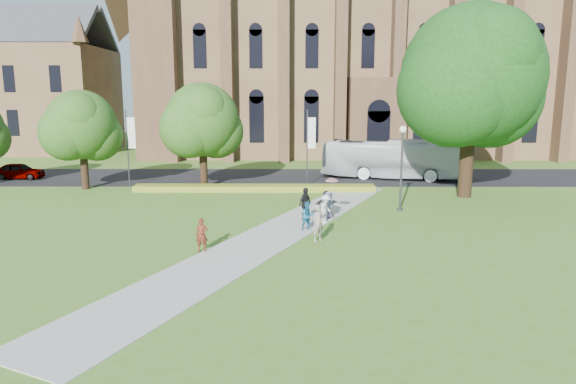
{
  "coord_description": "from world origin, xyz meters",
  "views": [
    {
      "loc": [
        0.67,
        -24.66,
        6.94
      ],
      "look_at": [
        0.55,
        4.14,
        1.6
      ],
      "focal_mm": 32.0,
      "sensor_mm": 36.0,
      "label": 1
    }
  ],
  "objects_px": {
    "tour_coach": "(393,159)",
    "car_0": "(19,171)",
    "streetlamp": "(402,158)",
    "pedestrian_0": "(202,235)",
    "large_tree": "(472,76)"
  },
  "relations": [
    {
      "from": "large_tree",
      "to": "pedestrian_0",
      "type": "xyz_separation_m",
      "value": [
        -16.33,
        -13.2,
        -7.56
      ]
    },
    {
      "from": "streetlamp",
      "to": "large_tree",
      "type": "height_order",
      "value": "large_tree"
    },
    {
      "from": "pedestrian_0",
      "to": "car_0",
      "type": "bearing_deg",
      "value": 128.8
    },
    {
      "from": "large_tree",
      "to": "car_0",
      "type": "distance_m",
      "value": 37.21
    },
    {
      "from": "large_tree",
      "to": "tour_coach",
      "type": "bearing_deg",
      "value": 113.51
    },
    {
      "from": "pedestrian_0",
      "to": "streetlamp",
      "type": "bearing_deg",
      "value": 35.05
    },
    {
      "from": "tour_coach",
      "to": "pedestrian_0",
      "type": "xyz_separation_m",
      "value": [
        -12.81,
        -21.3,
        -0.89
      ]
    },
    {
      "from": "streetlamp",
      "to": "large_tree",
      "type": "bearing_deg",
      "value": 39.29
    },
    {
      "from": "tour_coach",
      "to": "car_0",
      "type": "bearing_deg",
      "value": 104.3
    },
    {
      "from": "streetlamp",
      "to": "pedestrian_0",
      "type": "distance_m",
      "value": 14.11
    },
    {
      "from": "large_tree",
      "to": "car_0",
      "type": "bearing_deg",
      "value": 167.68
    },
    {
      "from": "large_tree",
      "to": "streetlamp",
      "type": "bearing_deg",
      "value": -140.71
    },
    {
      "from": "large_tree",
      "to": "car_0",
      "type": "height_order",
      "value": "large_tree"
    },
    {
      "from": "streetlamp",
      "to": "car_0",
      "type": "distance_m",
      "value": 32.59
    },
    {
      "from": "tour_coach",
      "to": "car_0",
      "type": "height_order",
      "value": "tour_coach"
    }
  ]
}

